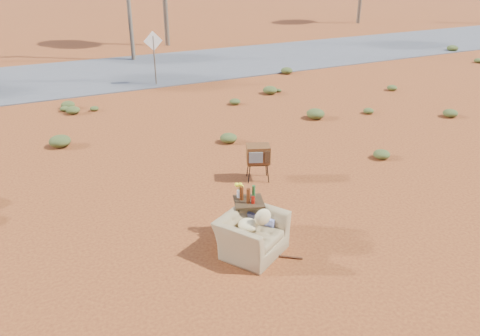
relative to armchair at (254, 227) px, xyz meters
name	(u,v)px	position (x,y,z in m)	size (l,w,h in m)	color
ground	(267,232)	(0.51, 0.41, -0.46)	(140.00, 140.00, 0.00)	#974B1E
highway	(105,74)	(0.51, 15.41, -0.44)	(140.00, 7.00, 0.04)	#565659
armchair	(254,227)	(0.00, 0.00, 0.00)	(1.46, 1.39, 0.99)	olive
tv_unit	(258,154)	(1.47, 2.55, 0.19)	(0.66, 0.61, 0.87)	black
side_table	(247,199)	(0.09, 0.47, 0.33)	(0.68, 0.68, 1.08)	#3B2A15
rusty_bar	(260,254)	(0.01, -0.22, -0.44)	(0.04, 0.04, 1.54)	#502715
road_sign	(154,49)	(2.01, 12.41, 1.04)	(0.78, 0.06, 2.19)	brown
scrub_patch	(157,154)	(-0.31, 4.82, -0.32)	(17.49, 8.07, 0.33)	#475324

